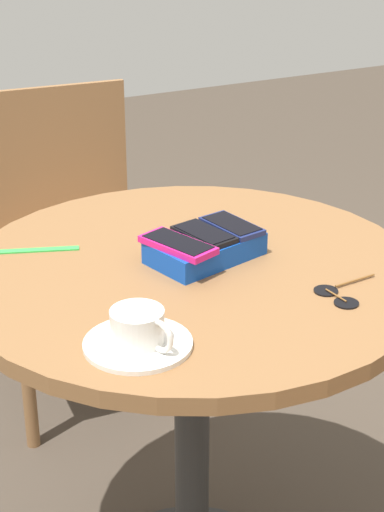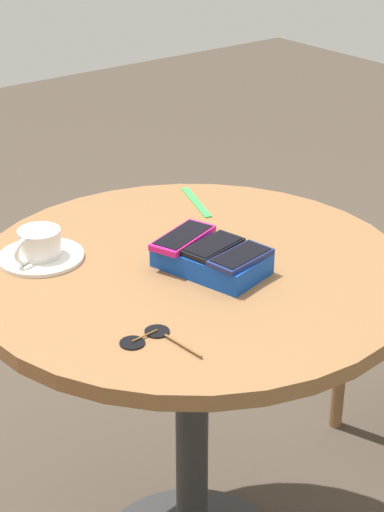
{
  "view_description": "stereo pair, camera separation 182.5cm",
  "coord_description": "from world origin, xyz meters",
  "px_view_note": "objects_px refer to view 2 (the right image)",
  "views": [
    {
      "loc": [
        0.64,
        1.24,
        1.44
      ],
      "look_at": [
        0.0,
        0.0,
        0.79
      ],
      "focal_mm": 60.0,
      "sensor_mm": 36.0,
      "label": 1
    },
    {
      "loc": [
        -1.15,
        0.89,
        1.52
      ],
      "look_at": [
        0.0,
        0.0,
        0.79
      ],
      "focal_mm": 60.0,
      "sensor_mm": 36.0,
      "label": 2
    }
  ],
  "objects_px": {
    "round_table": "(192,340)",
    "lanyard_strap": "(196,202)",
    "phone_black": "(213,246)",
    "phone_navy": "(241,257)",
    "saucer": "(41,257)",
    "sunglasses": "(149,338)",
    "phone_magenta": "(183,237)",
    "coffee_cup": "(39,243)",
    "phone_box": "(211,260)"
  },
  "relations": [
    {
      "from": "phone_navy",
      "to": "sunglasses",
      "type": "relative_size",
      "value": 1.03
    },
    {
      "from": "phone_box",
      "to": "phone_black",
      "type": "bearing_deg",
      "value": -77.15
    },
    {
      "from": "phone_black",
      "to": "saucer",
      "type": "distance_m",
      "value": 0.34
    },
    {
      "from": "phone_box",
      "to": "saucer",
      "type": "xyz_separation_m",
      "value": [
        0.24,
        0.23,
        -0.02
      ]
    },
    {
      "from": "phone_box",
      "to": "phone_black",
      "type": "relative_size",
      "value": 1.7
    },
    {
      "from": "phone_box",
      "to": "saucer",
      "type": "height_order",
      "value": "phone_box"
    },
    {
      "from": "phone_black",
      "to": "sunglasses",
      "type": "height_order",
      "value": "phone_black"
    },
    {
      "from": "phone_black",
      "to": "lanyard_strap",
      "type": "bearing_deg",
      "value": -32.56
    },
    {
      "from": "saucer",
      "to": "phone_black",
      "type": "bearing_deg",
      "value": -135.27
    },
    {
      "from": "round_table",
      "to": "phone_navy",
      "type": "bearing_deg",
      "value": -161.47
    },
    {
      "from": "sunglasses",
      "to": "phone_magenta",
      "type": "bearing_deg",
      "value": -48.42
    },
    {
      "from": "phone_magenta",
      "to": "phone_navy",
      "type": "bearing_deg",
      "value": -165.78
    },
    {
      "from": "phone_navy",
      "to": "coffee_cup",
      "type": "height_order",
      "value": "coffee_cup"
    },
    {
      "from": "phone_black",
      "to": "phone_magenta",
      "type": "relative_size",
      "value": 0.86
    },
    {
      "from": "lanyard_strap",
      "to": "sunglasses",
      "type": "xyz_separation_m",
      "value": [
        -0.4,
        0.41,
        0.0
      ]
    },
    {
      "from": "saucer",
      "to": "lanyard_strap",
      "type": "height_order",
      "value": "saucer"
    },
    {
      "from": "phone_box",
      "to": "sunglasses",
      "type": "relative_size",
      "value": 1.74
    },
    {
      "from": "phone_black",
      "to": "saucer",
      "type": "relative_size",
      "value": 0.8
    },
    {
      "from": "round_table",
      "to": "lanyard_strap",
      "type": "relative_size",
      "value": 4.89
    },
    {
      "from": "phone_box",
      "to": "phone_magenta",
      "type": "relative_size",
      "value": 1.45
    },
    {
      "from": "round_table",
      "to": "phone_magenta",
      "type": "xyz_separation_m",
      "value": [
        0.03,
        -0.0,
        0.22
      ]
    },
    {
      "from": "round_table",
      "to": "saucer",
      "type": "relative_size",
      "value": 5.06
    },
    {
      "from": "coffee_cup",
      "to": "lanyard_strap",
      "type": "bearing_deg",
      "value": -85.05
    },
    {
      "from": "phone_black",
      "to": "phone_navy",
      "type": "bearing_deg",
      "value": -169.34
    },
    {
      "from": "saucer",
      "to": "lanyard_strap",
      "type": "bearing_deg",
      "value": -85.17
    },
    {
      "from": "sunglasses",
      "to": "phone_black",
      "type": "bearing_deg",
      "value": -61.43
    },
    {
      "from": "phone_black",
      "to": "lanyard_strap",
      "type": "height_order",
      "value": "phone_black"
    },
    {
      "from": "phone_navy",
      "to": "saucer",
      "type": "xyz_separation_m",
      "value": [
        0.3,
        0.25,
        -0.04
      ]
    },
    {
      "from": "round_table",
      "to": "phone_magenta",
      "type": "relative_size",
      "value": 5.43
    },
    {
      "from": "phone_navy",
      "to": "phone_box",
      "type": "bearing_deg",
      "value": 13.68
    },
    {
      "from": "phone_box",
      "to": "lanyard_strap",
      "type": "height_order",
      "value": "phone_box"
    },
    {
      "from": "phone_magenta",
      "to": "phone_box",
      "type": "bearing_deg",
      "value": -165.24
    },
    {
      "from": "saucer",
      "to": "sunglasses",
      "type": "bearing_deg",
      "value": 179.46
    },
    {
      "from": "phone_magenta",
      "to": "lanyard_strap",
      "type": "bearing_deg",
      "value": -42.98
    },
    {
      "from": "round_table",
      "to": "phone_box",
      "type": "height_order",
      "value": "phone_box"
    },
    {
      "from": "phone_navy",
      "to": "lanyard_strap",
      "type": "xyz_separation_m",
      "value": [
        0.34,
        -0.16,
        -0.05
      ]
    },
    {
      "from": "phone_navy",
      "to": "coffee_cup",
      "type": "distance_m",
      "value": 0.39
    },
    {
      "from": "lanyard_strap",
      "to": "sunglasses",
      "type": "bearing_deg",
      "value": 134.27
    },
    {
      "from": "phone_black",
      "to": "coffee_cup",
      "type": "height_order",
      "value": "coffee_cup"
    },
    {
      "from": "sunglasses",
      "to": "lanyard_strap",
      "type": "bearing_deg",
      "value": -45.73
    },
    {
      "from": "coffee_cup",
      "to": "sunglasses",
      "type": "height_order",
      "value": "coffee_cup"
    },
    {
      "from": "round_table",
      "to": "saucer",
      "type": "height_order",
      "value": "saucer"
    },
    {
      "from": "round_table",
      "to": "coffee_cup",
      "type": "distance_m",
      "value": 0.36
    },
    {
      "from": "phone_black",
      "to": "lanyard_strap",
      "type": "relative_size",
      "value": 0.77
    },
    {
      "from": "phone_box",
      "to": "saucer",
      "type": "bearing_deg",
      "value": 44.22
    },
    {
      "from": "phone_black",
      "to": "sunglasses",
      "type": "bearing_deg",
      "value": 118.57
    },
    {
      "from": "coffee_cup",
      "to": "lanyard_strap",
      "type": "xyz_separation_m",
      "value": [
        0.04,
        -0.41,
        -0.03
      ]
    },
    {
      "from": "phone_magenta",
      "to": "sunglasses",
      "type": "bearing_deg",
      "value": 131.58
    },
    {
      "from": "round_table",
      "to": "coffee_cup",
      "type": "xyz_separation_m",
      "value": [
        0.2,
        0.22,
        0.2
      ]
    },
    {
      "from": "saucer",
      "to": "round_table",
      "type": "bearing_deg",
      "value": -133.37
    }
  ]
}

